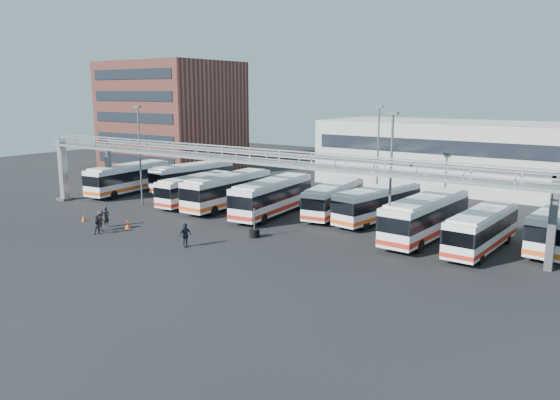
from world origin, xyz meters
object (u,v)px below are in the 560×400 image
Objects in this scene: light_pole_back at (378,150)px; cone_right at (128,224)px; bus_2 at (196,188)px; pedestrian_b at (98,225)px; bus_7 at (426,216)px; bus_5 at (334,198)px; cone_left at (84,218)px; bus_4 at (272,196)px; bus_3 at (228,190)px; pedestrian_c at (101,221)px; bus_6 at (378,203)px; bus_8 at (482,229)px; pedestrian_d at (185,235)px; tire_stack at (254,232)px; bus_0 at (129,177)px; light_pole_mid at (391,175)px; bus_1 at (193,176)px; light_pole_left at (140,150)px; pedestrian_a at (106,217)px.

light_pole_back is 13.96× the size of cone_right.
bus_2 reaches higher than pedestrian_b.
bus_7 is 26.68m from pedestrian_b.
bus_5 reaches higher than cone_left.
bus_2 is 9.59m from bus_4.
pedestrian_c is (-2.80, -13.21, -1.03)m from bus_3.
pedestrian_c is at bearing -16.72° from cone_left.
bus_3 is 1.06× the size of bus_6.
bus_8 is 5.53× the size of pedestrian_d.
cone_left is 0.26× the size of tire_stack.
bus_0 is 18.35× the size of cone_left.
cone_right reaches higher than cone_left.
bus_6 is at bearing 119.78° from light_pole_mid.
cone_left is (-18.70, -22.03, -5.42)m from light_pole_back.
light_pole_mid is 6.37× the size of pedestrian_b.
bus_5 is 16.35m from pedestrian_d.
bus_4 is at bearing -120.40° from light_pole_back.
bus_3 reaches higher than pedestrian_d.
bus_5 is 16.76× the size of cone_left.
light_pole_mid is 15.27m from bus_4.
bus_1 is 35.33m from bus_8.
bus_4 is 8.21m from tire_stack.
light_pole_back is 0.98× the size of bus_5.
light_pole_back is 27.84m from pedestrian_c.
bus_5 is at bearing 167.40° from bus_8.
tire_stack is (-16.09, -6.55, -1.30)m from bus_8.
tire_stack is at bearing 15.63° from cone_left.
light_pole_left is 1.00× the size of light_pole_mid.
bus_3 is (8.38, 3.90, -3.81)m from light_pole_left.
bus_6 is (29.69, 3.56, -0.11)m from bus_0.
bus_8 is (4.52, -0.67, -0.23)m from bus_7.
bus_6 is at bearing 41.13° from cone_right.
pedestrian_d is at bearing -116.08° from tire_stack.
bus_5 is 4.52m from bus_6.
bus_3 is (3.96, 0.39, 0.24)m from bus_2.
cone_right is at bearing 18.53° from pedestrian_b.
bus_6 is 6.64m from bus_7.
bus_5 is 5.61× the size of pedestrian_d.
pedestrian_a is (4.79, -8.19, -4.82)m from light_pole_left.
bus_0 is 15.59× the size of cone_right.
bus_2 is 11.73m from pedestrian_a.
bus_1 reaches higher than bus_2.
cone_left is at bearing -173.75° from cone_right.
light_pole_mid is 13.96× the size of cone_right.
pedestrian_a is at bearing -108.11° from bus_3.
pedestrian_b is (1.88, -13.67, -0.88)m from bus_2.
bus_0 is 1.03× the size of bus_1.
bus_8 reaches higher than pedestrian_a.
light_pole_mid reaches higher than bus_1.
bus_1 is 15.06× the size of cone_right.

